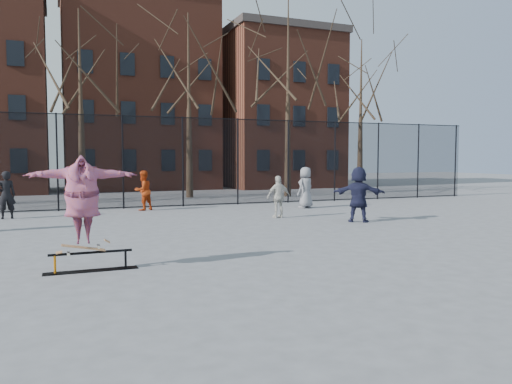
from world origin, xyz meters
name	(u,v)px	position (x,y,z in m)	size (l,w,h in m)	color
ground	(279,269)	(0.00, 0.00, 0.00)	(100.00, 100.00, 0.00)	slate
skate_rail	(91,263)	(-3.47, 1.18, 0.15)	(1.76, 0.27, 0.39)	black
skateboard	(84,249)	(-3.60, 1.18, 0.44)	(0.87, 0.21, 0.10)	#A36941
skater	(82,203)	(-3.60, 1.18, 1.34)	(2.08, 0.57, 1.69)	#6B398E
bystander_black	(6,195)	(-5.73, 10.94, 0.86)	(0.63, 0.41, 1.72)	black
bystander_red	(143,191)	(-0.73, 12.00, 0.83)	(0.80, 0.63, 1.65)	#AE350F
bystander_white	(279,197)	(3.43, 7.58, 0.77)	(0.90, 0.38, 1.54)	beige
bystander_navy	(359,194)	(5.47, 5.51, 0.94)	(1.75, 0.56, 1.89)	#1C1D38
bystander_extra	(306,188)	(5.97, 10.35, 0.89)	(0.87, 0.57, 1.78)	slate
fence	(155,161)	(-0.01, 13.00, 2.05)	(34.03, 0.07, 4.00)	black
tree_row	(134,55)	(-0.25, 17.15, 7.36)	(33.66, 7.46, 10.67)	black
rowhouses	(130,100)	(0.72, 26.00, 6.06)	(29.00, 7.00, 13.00)	brown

